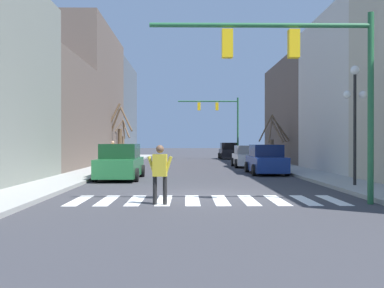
# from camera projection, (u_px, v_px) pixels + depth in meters

# --- Properties ---
(ground_plane) EXTENTS (240.00, 240.00, 0.00)m
(ground_plane) POSITION_uv_depth(u_px,v_px,m) (205.00, 196.00, 15.56)
(ground_plane) COLOR #38383D
(sidewalk_left) EXTENTS (2.21, 90.00, 0.15)m
(sidewalk_left) POSITION_uv_depth(u_px,v_px,m) (24.00, 194.00, 15.48)
(sidewalk_left) COLOR #9E9E99
(sidewalk_left) RESTS_ON ground_plane
(sidewalk_right) EXTENTS (2.21, 90.00, 0.15)m
(sidewalk_right) POSITION_uv_depth(u_px,v_px,m) (383.00, 193.00, 15.65)
(sidewalk_right) COLOR #9E9E99
(sidewalk_right) RESTS_ON ground_plane
(building_row_left) EXTENTS (6.00, 51.34, 11.93)m
(building_row_left) POSITION_uv_depth(u_px,v_px,m) (68.00, 102.00, 36.87)
(building_row_left) COLOR gray
(building_row_left) RESTS_ON ground_plane
(building_row_right) EXTENTS (6.00, 35.94, 9.46)m
(building_row_right) POSITION_uv_depth(u_px,v_px,m) (364.00, 99.00, 27.63)
(building_row_right) COLOR #BCB299
(building_row_right) RESTS_ON ground_plane
(crosswalk_stripes) EXTENTS (8.55, 2.60, 0.01)m
(crosswalk_stripes) POSITION_uv_depth(u_px,v_px,m) (206.00, 200.00, 14.28)
(crosswalk_stripes) COLOR white
(crosswalk_stripes) RESTS_ON ground_plane
(traffic_signal_near) EXTENTS (6.70, 0.28, 5.74)m
(traffic_signal_near) POSITION_uv_depth(u_px,v_px,m) (305.00, 64.00, 13.38)
(traffic_signal_near) COLOR #236038
(traffic_signal_near) RESTS_ON ground_plane
(traffic_signal_far) EXTENTS (6.48, 0.28, 6.60)m
(traffic_signal_far) POSITION_uv_depth(u_px,v_px,m) (221.00, 115.00, 47.90)
(traffic_signal_far) COLOR #236038
(traffic_signal_far) RESTS_ON ground_plane
(street_lamp_right_corner) EXTENTS (0.95, 0.36, 4.74)m
(street_lamp_right_corner) POSITION_uv_depth(u_px,v_px,m) (355.00, 101.00, 17.80)
(street_lamp_right_corner) COLOR black
(street_lamp_right_corner) RESTS_ON sidewalk_right
(car_driving_toward_lane) EXTENTS (2.13, 4.80, 1.76)m
(car_driving_toward_lane) POSITION_uv_depth(u_px,v_px,m) (120.00, 163.00, 22.36)
(car_driving_toward_lane) COLOR #236B38
(car_driving_toward_lane) RESTS_ON ground_plane
(car_at_intersection) EXTENTS (2.06, 4.30, 1.78)m
(car_at_intersection) POSITION_uv_depth(u_px,v_px,m) (228.00, 151.00, 49.03)
(car_at_intersection) COLOR black
(car_at_intersection) RESTS_ON ground_plane
(car_parked_left_near) EXTENTS (2.04, 4.64, 1.70)m
(car_parked_left_near) POSITION_uv_depth(u_px,v_px,m) (266.00, 160.00, 26.02)
(car_parked_left_near) COLOR navy
(car_parked_left_near) RESTS_ON ground_plane
(car_parked_left_mid) EXTENTS (2.18, 4.12, 1.59)m
(car_parked_left_mid) POSITION_uv_depth(u_px,v_px,m) (248.00, 157.00, 33.18)
(car_parked_left_mid) COLOR white
(car_parked_left_mid) RESTS_ON ground_plane
(pedestrian_on_left_sidewalk) EXTENTS (0.54, 0.67, 1.79)m
(pedestrian_on_left_sidewalk) POSITION_uv_depth(u_px,v_px,m) (113.00, 151.00, 31.60)
(pedestrian_on_left_sidewalk) COLOR black
(pedestrian_on_left_sidewalk) RESTS_ON sidewalk_left
(pedestrian_near_right_corner) EXTENTS (0.76, 0.29, 1.77)m
(pedestrian_near_right_corner) POSITION_uv_depth(u_px,v_px,m) (160.00, 169.00, 13.31)
(pedestrian_near_right_corner) COLOR black
(pedestrian_near_right_corner) RESTS_ON ground_plane
(street_tree_left_near) EXTENTS (2.56, 1.20, 3.86)m
(street_tree_left_near) POSITION_uv_depth(u_px,v_px,m) (274.00, 140.00, 34.56)
(street_tree_left_near) COLOR brown
(street_tree_left_near) RESTS_ON sidewalk_right
(street_tree_right_far) EXTENTS (2.57, 1.85, 5.21)m
(street_tree_right_far) POSITION_uv_depth(u_px,v_px,m) (119.00, 136.00, 40.25)
(street_tree_right_far) COLOR brown
(street_tree_right_far) RESTS_ON sidewalk_left
(street_tree_right_mid) EXTENTS (2.02, 2.04, 3.87)m
(street_tree_right_mid) POSITION_uv_depth(u_px,v_px,m) (123.00, 140.00, 42.55)
(street_tree_right_mid) COLOR brown
(street_tree_right_mid) RESTS_ON sidewalk_left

